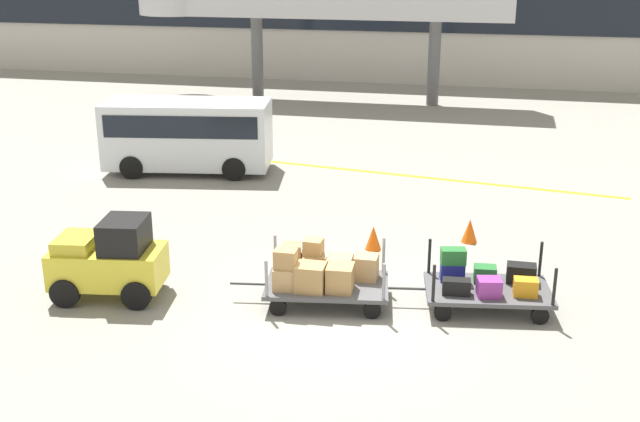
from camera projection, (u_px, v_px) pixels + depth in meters
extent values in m
plane|color=gray|center=(334.00, 310.00, 14.70)|extent=(120.00, 120.00, 0.00)
cube|color=yellow|center=(345.00, 169.00, 23.77)|extent=(16.03, 2.51, 0.01)
cube|color=#BCB7AD|center=(446.00, 8.00, 37.55)|extent=(61.87, 2.40, 7.04)
cube|color=black|center=(444.00, 2.00, 36.28)|extent=(58.78, 0.12, 2.80)
cylinder|color=#59595B|center=(257.00, 57.00, 34.17)|extent=(0.50, 0.50, 3.52)
cylinder|color=#59595B|center=(434.00, 63.00, 32.58)|extent=(0.50, 0.50, 3.52)
cube|color=gold|center=(108.00, 266.00, 15.08)|extent=(2.24, 1.40, 0.70)
cube|color=black|center=(124.00, 235.00, 14.84)|extent=(0.94, 1.10, 0.60)
cube|color=gold|center=(76.00, 242.00, 14.96)|extent=(0.83, 1.03, 0.24)
cylinder|color=black|center=(85.00, 271.00, 15.73)|extent=(0.58, 0.26, 0.56)
cylinder|color=black|center=(65.00, 293.00, 14.74)|extent=(0.58, 0.26, 0.56)
cylinder|color=black|center=(152.00, 273.00, 15.64)|extent=(0.58, 0.26, 0.56)
cylinder|color=black|center=(137.00, 295.00, 14.65)|extent=(0.58, 0.26, 0.56)
cube|color=#4C4C4F|center=(327.00, 285.00, 14.88)|extent=(2.48, 1.73, 0.08)
cylinder|color=gray|center=(275.00, 252.00, 15.43)|extent=(0.06, 0.06, 0.70)
cylinder|color=gray|center=(266.00, 278.00, 14.21)|extent=(0.06, 0.06, 0.70)
cylinder|color=gray|center=(384.00, 255.00, 15.29)|extent=(0.06, 0.06, 0.70)
cylinder|color=gray|center=(384.00, 282.00, 14.07)|extent=(0.06, 0.06, 0.70)
cylinder|color=black|center=(285.00, 281.00, 15.56)|extent=(0.33, 0.15, 0.32)
cylinder|color=black|center=(278.00, 307.00, 14.44)|extent=(0.33, 0.15, 0.32)
cylinder|color=black|center=(373.00, 283.00, 15.44)|extent=(0.33, 0.15, 0.32)
cylinder|color=black|center=(372.00, 310.00, 14.32)|extent=(0.33, 0.15, 0.32)
cylinder|color=#333333|center=(248.00, 284.00, 14.99)|extent=(0.70, 0.15, 0.05)
cube|color=#9E7A4C|center=(292.00, 265.00, 15.19)|extent=(0.48, 0.48, 0.39)
cube|color=tan|center=(286.00, 279.00, 14.56)|extent=(0.51, 0.43, 0.42)
cube|color=olive|center=(314.00, 265.00, 15.10)|extent=(0.55, 0.59, 0.46)
cube|color=#A87F4C|center=(311.00, 278.00, 14.48)|extent=(0.54, 0.49, 0.51)
cube|color=tan|center=(340.00, 267.00, 15.10)|extent=(0.50, 0.54, 0.41)
cube|color=#A87F4C|center=(340.00, 278.00, 14.49)|extent=(0.51, 0.54, 0.49)
cube|color=tan|center=(366.00, 267.00, 15.00)|extent=(0.44, 0.43, 0.47)
cube|color=#9E7A4C|center=(292.00, 250.00, 15.09)|extent=(0.43, 0.43, 0.25)
cube|color=#A87F4C|center=(286.00, 259.00, 14.43)|extent=(0.41, 0.30, 0.36)
cube|color=#A87F4C|center=(313.00, 247.00, 14.98)|extent=(0.36, 0.34, 0.30)
cube|color=#4C4C4F|center=(488.00, 290.00, 14.67)|extent=(2.48, 1.73, 0.08)
cylinder|color=black|center=(429.00, 256.00, 15.23)|extent=(0.06, 0.06, 0.70)
cylinder|color=black|center=(434.00, 283.00, 14.01)|extent=(0.06, 0.06, 0.70)
cylinder|color=black|center=(541.00, 259.00, 15.08)|extent=(0.06, 0.06, 0.70)
cylinder|color=black|center=(555.00, 287.00, 13.87)|extent=(0.06, 0.06, 0.70)
cylinder|color=black|center=(438.00, 285.00, 15.36)|extent=(0.33, 0.15, 0.32)
cylinder|color=black|center=(443.00, 312.00, 14.23)|extent=(0.33, 0.15, 0.32)
cylinder|color=black|center=(528.00, 288.00, 15.24)|extent=(0.33, 0.15, 0.32)
cylinder|color=black|center=(540.00, 316.00, 14.12)|extent=(0.33, 0.15, 0.32)
cylinder|color=#333333|center=(407.00, 289.00, 14.78)|extent=(0.70, 0.15, 0.05)
cube|color=navy|center=(452.00, 272.00, 14.93)|extent=(0.49, 0.36, 0.36)
cube|color=black|center=(456.00, 287.00, 14.37)|extent=(0.53, 0.30, 0.29)
cube|color=#236B2D|center=(485.00, 274.00, 14.88)|extent=(0.44, 0.34, 0.31)
cube|color=#8C338C|center=(489.00, 287.00, 14.29)|extent=(0.48, 0.43, 0.33)
cube|color=black|center=(521.00, 273.00, 14.86)|extent=(0.54, 0.34, 0.36)
cube|color=orange|center=(526.00, 287.00, 14.31)|extent=(0.45, 0.32, 0.32)
cube|color=#236B2D|center=(453.00, 256.00, 14.82)|extent=(0.51, 0.37, 0.29)
cube|color=silver|center=(188.00, 133.00, 23.23)|extent=(5.04, 2.65, 1.90)
cube|color=black|center=(187.00, 120.00, 23.10)|extent=(4.67, 2.63, 0.64)
cylinder|color=black|center=(132.00, 167.00, 22.75)|extent=(0.71, 0.35, 0.68)
cylinder|color=black|center=(234.00, 169.00, 22.58)|extent=(0.71, 0.35, 0.68)
cone|color=#EA590F|center=(373.00, 238.00, 17.50)|extent=(0.36, 0.36, 0.55)
cone|color=#EA590F|center=(470.00, 231.00, 17.93)|extent=(0.36, 0.36, 0.55)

